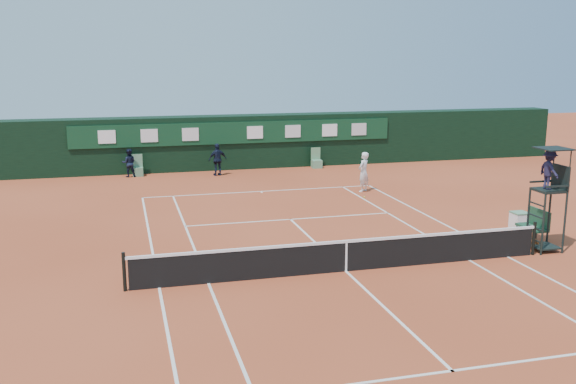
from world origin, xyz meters
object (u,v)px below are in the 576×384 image
object	(u,v)px
umpire_chair	(550,178)
player_bench	(535,223)
cooler	(519,220)
player	(364,172)
tennis_net	(346,255)

from	to	relation	value
umpire_chair	player_bench	size ratio (longest dim) A/B	2.85
cooler	player_bench	bearing A→B (deg)	-104.32
umpire_chair	player	size ratio (longest dim) A/B	1.81
umpire_chair	player	bearing A→B (deg)	102.72
player_bench	cooler	xyz separation A→B (m)	(0.36, 1.41, -0.27)
tennis_net	umpire_chair	distance (m)	7.30
cooler	player	xyz separation A→B (m)	(-3.16, 7.75, 0.62)
cooler	player	world-z (taller)	player
player	cooler	bearing A→B (deg)	72.18
umpire_chair	cooler	world-z (taller)	umpire_chair
tennis_net	umpire_chair	size ratio (longest dim) A/B	3.77
player_bench	cooler	distance (m)	1.48
umpire_chair	cooler	bearing A→B (deg)	72.19
umpire_chair	player_bench	xyz separation A→B (m)	(0.47, 1.18, -1.86)
player_bench	cooler	world-z (taller)	player_bench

